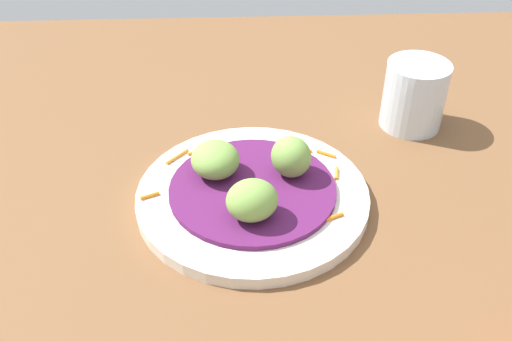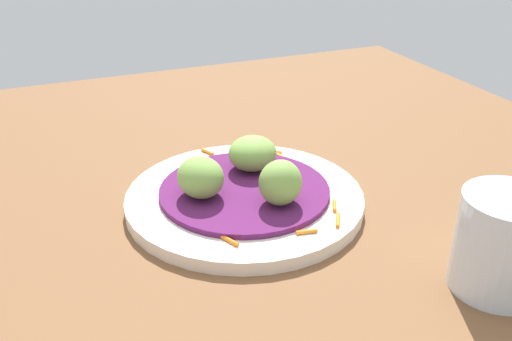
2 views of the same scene
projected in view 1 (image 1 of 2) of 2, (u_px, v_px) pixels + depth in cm
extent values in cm
cube|color=brown|center=(295.00, 237.00, 60.22)|extent=(110.00, 110.00, 2.00)
cylinder|color=silver|center=(253.00, 196.00, 62.71)|extent=(25.04, 25.04, 1.42)
cylinder|color=#51194C|center=(253.00, 189.00, 62.09)|extent=(17.93, 17.93, 0.62)
cylinder|color=orange|center=(177.00, 156.00, 66.96)|extent=(2.59, 2.79, 0.40)
cylinder|color=orange|center=(304.00, 149.00, 68.12)|extent=(1.93, 1.27, 0.40)
cylinder|color=orange|center=(150.00, 196.00, 61.40)|extent=(2.02, 1.18, 0.40)
cylinder|color=orange|center=(198.00, 152.00, 67.71)|extent=(2.42, 1.19, 0.40)
cylinder|color=orange|center=(335.00, 219.00, 58.47)|extent=(2.04, 1.20, 0.40)
cylinder|color=orange|center=(337.00, 173.00, 64.46)|extent=(0.78, 2.09, 0.40)
cylinder|color=orange|center=(326.00, 154.00, 67.37)|extent=(2.18, 1.57, 0.40)
ellipsoid|color=#759E47|center=(215.00, 160.00, 62.61)|extent=(6.72, 6.85, 3.78)
ellipsoid|color=#759E47|center=(252.00, 200.00, 56.91)|extent=(5.99, 5.51, 4.21)
ellipsoid|color=#759E47|center=(290.00, 157.00, 62.34)|extent=(6.11, 6.16, 4.58)
cylinder|color=silver|center=(414.00, 95.00, 72.76)|extent=(7.80, 7.80, 8.60)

